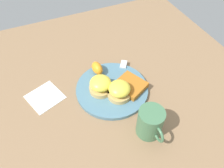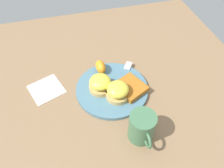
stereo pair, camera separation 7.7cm
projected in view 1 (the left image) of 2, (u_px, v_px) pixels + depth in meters
The scene contains 9 objects.
ground_plane at pixel (112, 90), 0.80m from camera, with size 1.10×1.10×0.00m, color #846647.
plate at pixel (112, 89), 0.79m from camera, with size 0.26×0.26×0.01m, color slate.
sandwich_benedict_left at pixel (101, 85), 0.76m from camera, with size 0.08×0.08×0.06m.
sandwich_benedict_right at pixel (119, 90), 0.74m from camera, with size 0.08×0.08×0.06m.
hashbrown_patty at pixel (130, 85), 0.78m from camera, with size 0.10×0.09×0.02m, color #AC631D.
orange_wedge at pixel (97, 68), 0.82m from camera, with size 0.06×0.04×0.04m, color orange.
fork at pixel (121, 77), 0.82m from camera, with size 0.18×0.13×0.00m.
cup at pixel (150, 123), 0.65m from camera, with size 0.11×0.08×0.10m.
napkin at pixel (45, 97), 0.77m from camera, with size 0.11×0.11×0.00m, color white.
Camera 1 is at (0.47, -0.20, 0.61)m, focal length 35.00 mm.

